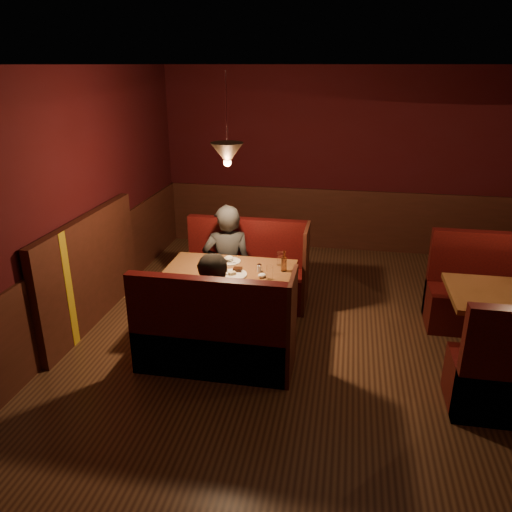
% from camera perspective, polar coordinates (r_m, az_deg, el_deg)
% --- Properties ---
extents(room, '(6.02, 7.02, 2.92)m').
position_cam_1_polar(room, '(4.94, 6.87, -1.07)').
color(room, '#422619').
rests_on(room, ground).
extents(main_table, '(1.43, 0.87, 1.00)m').
position_cam_1_polar(main_table, '(5.62, -2.85, -3.21)').
color(main_table, brown).
rests_on(main_table, ground).
extents(main_bench_far, '(1.58, 0.56, 1.08)m').
position_cam_1_polar(main_bench_far, '(6.45, -1.03, -2.33)').
color(main_bench_far, black).
rests_on(main_bench_far, ground).
extents(main_bench_near, '(1.58, 0.56, 1.08)m').
position_cam_1_polar(main_bench_near, '(5.03, -4.77, -9.58)').
color(main_bench_near, black).
rests_on(main_bench_near, ground).
extents(second_bench_far, '(1.56, 0.58, 1.11)m').
position_cam_1_polar(second_bench_far, '(6.45, 25.90, -4.43)').
color(second_bench_far, black).
rests_on(second_bench_far, ground).
extents(diner_a, '(0.71, 0.56, 1.69)m').
position_cam_1_polar(diner_a, '(6.12, -3.34, 1.39)').
color(diner_a, '#272727').
rests_on(diner_a, ground).
extents(diner_b, '(0.89, 0.78, 1.54)m').
position_cam_1_polar(diner_b, '(4.95, -4.41, -4.52)').
color(diner_b, '#2C2722').
rests_on(diner_b, ground).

